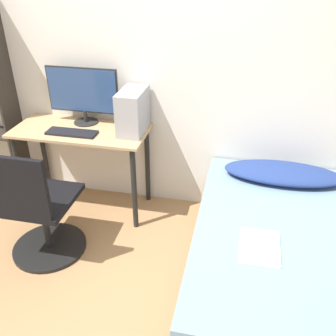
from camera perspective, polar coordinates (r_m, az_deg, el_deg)
ground_plane at (r=2.68m, az=-10.88°, el=-20.84°), size 14.00×14.00×0.00m
wall_back at (r=3.15m, az=-3.24°, el=15.14°), size 8.00×0.05×2.50m
desk at (r=3.28m, az=-12.94°, el=3.71°), size 1.13×0.52×0.78m
office_chair at (r=2.95m, az=-19.09°, el=-6.88°), size 0.57×0.57×0.95m
bed at (r=2.72m, az=16.73°, el=-13.19°), size 1.19×1.80×0.50m
pillow at (r=3.06m, az=17.08°, el=-0.74°), size 0.91×0.36×0.11m
magazine at (r=2.38m, az=13.80°, el=-11.53°), size 0.24×0.32×0.01m
monitor at (r=3.25m, az=-12.85°, el=11.08°), size 0.62×0.21×0.48m
keyboard at (r=3.15m, az=-14.46°, el=5.24°), size 0.41×0.14×0.02m
pc_tower at (r=3.05m, az=-5.36°, el=8.61°), size 0.19×0.37×0.35m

